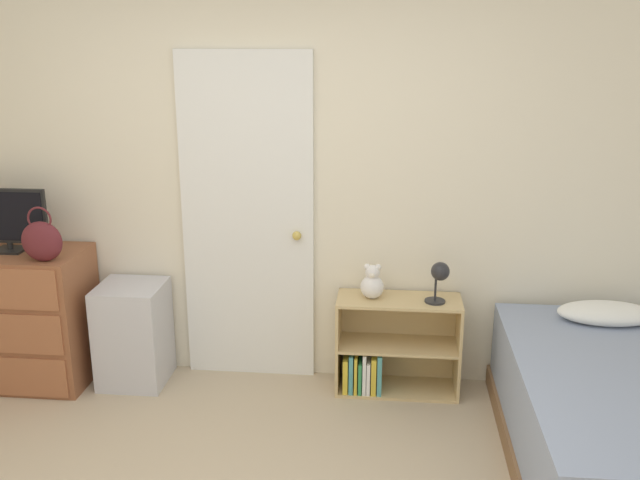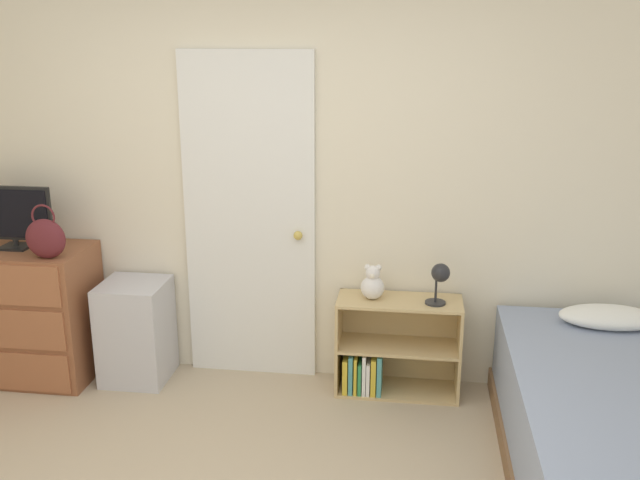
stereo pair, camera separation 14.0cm
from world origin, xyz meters
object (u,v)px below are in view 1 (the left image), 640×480
handbag (42,241)px  storage_bin (134,334)px  teddy_bear (372,283)px  desk_lamp (440,275)px  dresser (16,317)px  tv (6,219)px  bookshelf (387,352)px  bed (636,423)px

handbag → storage_bin: (0.42, 0.21, -0.66)m
handbag → teddy_bear: bearing=7.6°
desk_lamp → dresser: bearing=-178.8°
handbag → tv: bearing=150.5°
bookshelf → bed: (1.24, -0.76, 0.03)m
tv → teddy_bear: size_ratio=2.35×
storage_bin → bed: 2.92m
tv → storage_bin: (0.72, 0.04, -0.74)m
tv → storage_bin: bearing=3.3°
storage_bin → desk_lamp: bearing=0.0°
tv → storage_bin: 1.03m
storage_bin → dresser: bearing=-175.8°
teddy_bear → desk_lamp: 0.40m
tv → bed: size_ratio=0.28×
dresser → handbag: size_ratio=2.75×
handbag → storage_bin: 0.81m
handbag → bookshelf: 2.16m
bed → handbag: bearing=171.4°
bookshelf → bed: 1.46m
tv → desk_lamp: size_ratio=1.99×
storage_bin → bookshelf: storage_bin is taller
bookshelf → dresser: bearing=-177.4°
storage_bin → tv: bearing=-176.7°
tv → bookshelf: size_ratio=0.68×
bed → tv: bearing=169.4°
dresser → storage_bin: (0.73, 0.05, -0.11)m
storage_bin → handbag: bearing=-153.6°
teddy_bear → dresser: bearing=-177.4°
dresser → handbag: handbag is taller
handbag → bookshelf: size_ratio=0.44×
dresser → storage_bin: bearing=4.2°
tv → teddy_bear: (2.21, 0.09, -0.37)m
bookshelf → desk_lamp: bearing=-9.9°
tv → desk_lamp: tv is taller
tv → bookshelf: bearing=2.3°
teddy_bear → desk_lamp: bearing=-6.5°
storage_bin → bed: bearing=-14.0°
handbag → teddy_bear: size_ratio=1.52×
tv → storage_bin: tv is taller
tv → handbag: size_ratio=1.55×
teddy_bear → desk_lamp: desk_lamp is taller
handbag → storage_bin: bearing=26.4°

